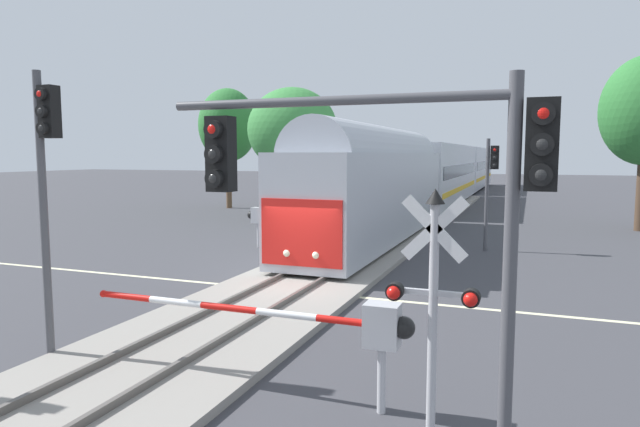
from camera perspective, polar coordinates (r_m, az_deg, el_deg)
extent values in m
plane|color=#3D3D42|center=(17.21, -2.99, -7.92)|extent=(220.00, 220.00, 0.00)
cube|color=beige|center=(17.21, -2.99, -7.90)|extent=(44.00, 0.20, 0.01)
cube|color=gray|center=(17.19, -2.99, -7.63)|extent=(4.40, 80.00, 0.18)
cube|color=#56514C|center=(17.45, -5.17, -6.90)|extent=(0.10, 80.00, 0.14)
cube|color=#56514C|center=(16.89, -0.75, -7.31)|extent=(0.10, 80.00, 0.14)
cube|color=#B2B7C1|center=(26.04, 5.71, 1.88)|extent=(3.00, 17.91, 3.90)
cube|color=red|center=(17.64, -1.94, -1.99)|extent=(2.76, 0.08, 2.15)
cylinder|color=#B2B7C1|center=(25.98, 5.75, 5.90)|extent=(2.76, 16.12, 2.76)
sphere|color=#F4F2CC|center=(17.94, -3.42, -4.08)|extent=(0.24, 0.24, 0.24)
sphere|color=#F4F2CC|center=(17.55, -0.43, -4.29)|extent=(0.24, 0.24, 0.24)
cube|color=#B7BCC6|center=(46.63, 12.48, 4.02)|extent=(3.00, 22.35, 4.60)
cube|color=black|center=(46.42, 14.34, 4.34)|extent=(0.04, 20.11, 0.90)
cube|color=gold|center=(46.48, 14.30, 2.55)|extent=(0.04, 20.56, 0.36)
cube|color=#B7BCC6|center=(69.70, 15.27, 4.58)|extent=(3.00, 22.35, 4.60)
cube|color=black|center=(69.56, 16.52, 4.79)|extent=(0.04, 20.11, 0.90)
cube|color=gold|center=(69.60, 16.49, 3.59)|extent=(0.04, 20.56, 0.36)
cylinder|color=#B7B7BC|center=(9.39, 6.31, -16.55)|extent=(0.14, 0.14, 1.10)
cube|color=#B7B7BC|center=(9.08, 6.38, -11.30)|extent=(0.56, 0.40, 0.70)
sphere|color=black|center=(9.00, 8.58, -11.48)|extent=(0.36, 0.36, 0.36)
cylinder|color=red|center=(9.23, 2.97, -10.98)|extent=(1.11, 0.12, 0.12)
cylinder|color=white|center=(9.61, -3.46, -10.27)|extent=(1.11, 0.12, 0.12)
cylinder|color=red|center=(10.10, -9.30, -9.52)|extent=(1.11, 0.12, 0.12)
cylinder|color=white|center=(10.68, -14.54, -8.76)|extent=(1.11, 0.12, 0.12)
cylinder|color=red|center=(11.35, -19.17, -8.02)|extent=(1.11, 0.12, 0.12)
sphere|color=red|center=(11.71, -21.28, -7.66)|extent=(0.14, 0.14, 0.14)
cylinder|color=#B2B2B7|center=(8.53, 11.46, -10.65)|extent=(0.14, 0.14, 3.44)
cube|color=white|center=(8.23, 11.64, -1.52)|extent=(0.98, 0.05, 0.98)
cube|color=white|center=(8.23, 11.64, -1.52)|extent=(0.98, 0.05, 0.98)
cube|color=#B2B2B7|center=(8.42, 11.52, -7.96)|extent=(1.10, 0.08, 0.08)
cylinder|color=black|center=(8.43, 7.68, -7.88)|extent=(0.26, 0.18, 0.26)
cylinder|color=black|center=(8.26, 15.21, -8.33)|extent=(0.26, 0.18, 0.26)
sphere|color=red|center=(8.34, 7.53, -8.04)|extent=(0.20, 0.20, 0.20)
sphere|color=red|center=(8.17, 15.14, -8.50)|extent=(0.20, 0.20, 0.20)
cone|color=black|center=(8.20, 11.73, 1.75)|extent=(0.28, 0.28, 0.22)
cylinder|color=#B7B7BC|center=(25.17, -6.32, -2.22)|extent=(0.14, 0.14, 1.10)
cube|color=#B7B7BC|center=(25.05, -6.34, -0.18)|extent=(0.56, 0.40, 0.70)
sphere|color=black|center=(25.21, -7.05, -0.15)|extent=(0.36, 0.36, 0.36)
cylinder|color=red|center=(24.79, -5.14, -0.16)|extent=(1.18, 0.12, 0.19)
cylinder|color=white|center=(24.30, -2.65, -0.11)|extent=(1.18, 0.12, 0.19)
cylinder|color=red|center=(23.85, -0.06, -0.06)|extent=(1.18, 0.12, 0.19)
cylinder|color=white|center=(23.45, 2.62, 0.00)|extent=(1.18, 0.12, 0.19)
cylinder|color=red|center=(23.11, 5.38, 0.05)|extent=(1.18, 0.12, 0.19)
sphere|color=red|center=(22.96, 6.80, 0.08)|extent=(0.14, 0.14, 0.14)
cylinder|color=#4C4C51|center=(24.98, 16.69, 1.81)|extent=(0.16, 0.16, 4.83)
cube|color=black|center=(24.90, 17.45, 5.50)|extent=(0.34, 0.26, 1.00)
sphere|color=red|center=(24.75, 17.45, 6.24)|extent=(0.20, 0.20, 0.20)
cylinder|color=black|center=(24.72, 17.45, 6.24)|extent=(0.24, 0.10, 0.24)
sphere|color=#262626|center=(24.75, 17.43, 5.50)|extent=(0.20, 0.20, 0.20)
cylinder|color=black|center=(24.72, 17.43, 5.50)|extent=(0.24, 0.10, 0.24)
sphere|color=#262626|center=(24.75, 17.41, 4.76)|extent=(0.20, 0.20, 0.20)
cylinder|color=black|center=(24.72, 17.40, 4.75)|extent=(0.24, 0.10, 0.24)
cylinder|color=#4C4C51|center=(6.72, 18.76, -8.25)|extent=(0.16, 0.16, 5.06)
cube|color=black|center=(6.52, 21.75, 6.55)|extent=(0.34, 0.26, 1.00)
sphere|color=red|center=(6.39, 21.88, 9.44)|extent=(0.20, 0.20, 0.20)
cylinder|color=black|center=(6.36, 21.89, 9.46)|extent=(0.24, 0.10, 0.24)
sphere|color=#262626|center=(6.37, 21.77, 6.57)|extent=(0.20, 0.20, 0.20)
cylinder|color=black|center=(6.34, 21.77, 6.57)|extent=(0.24, 0.10, 0.24)
sphere|color=#262626|center=(6.38, 21.66, 3.69)|extent=(0.20, 0.20, 0.20)
cylinder|color=black|center=(6.35, 21.66, 3.69)|extent=(0.24, 0.10, 0.24)
cylinder|color=#4C4C51|center=(6.97, 0.86, 11.45)|extent=(4.36, 0.12, 0.12)
cube|color=black|center=(7.59, -10.09, 6.00)|extent=(0.34, 0.26, 1.00)
sphere|color=red|center=(7.47, -10.73, 8.44)|extent=(0.20, 0.20, 0.20)
cylinder|color=black|center=(7.45, -10.86, 8.45)|extent=(0.24, 0.10, 0.24)
sphere|color=#262626|center=(7.46, -10.69, 5.99)|extent=(0.20, 0.20, 0.20)
cylinder|color=black|center=(7.44, -10.81, 5.98)|extent=(0.24, 0.10, 0.24)
sphere|color=#262626|center=(7.47, -10.64, 3.53)|extent=(0.20, 0.20, 0.20)
cylinder|color=black|center=(7.45, -10.76, 3.52)|extent=(0.24, 0.10, 0.24)
cylinder|color=#4C4C51|center=(12.28, -26.40, -0.51)|extent=(0.16, 0.16, 5.77)
cube|color=black|center=(12.04, -25.95, 9.33)|extent=(0.34, 0.26, 1.00)
sphere|color=red|center=(11.96, -26.55, 10.87)|extent=(0.20, 0.20, 0.20)
cylinder|color=black|center=(11.94, -26.66, 10.88)|extent=(0.24, 0.10, 0.24)
sphere|color=#262626|center=(11.94, -26.48, 9.34)|extent=(0.20, 0.20, 0.20)
cylinder|color=black|center=(11.92, -26.59, 9.35)|extent=(0.24, 0.10, 0.24)
sphere|color=#262626|center=(11.92, -26.41, 7.81)|extent=(0.20, 0.20, 0.20)
cylinder|color=black|center=(11.90, -26.51, 7.81)|extent=(0.24, 0.10, 0.24)
cylinder|color=brown|center=(36.26, -2.80, 2.45)|extent=(0.59, 0.59, 3.76)
ellipsoid|color=#38843D|center=(36.22, -2.83, 8.59)|extent=(5.78, 5.78, 5.34)
cylinder|color=brown|center=(43.92, -9.31, 3.36)|extent=(0.44, 0.44, 4.30)
ellipsoid|color=#2D7533|center=(43.94, -9.41, 8.91)|extent=(4.50, 4.50, 5.60)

